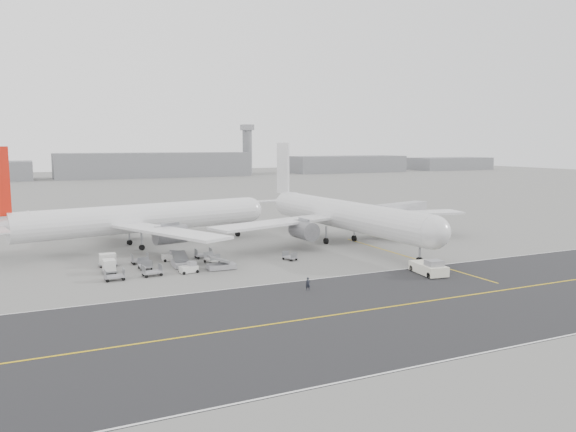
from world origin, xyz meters
name	(u,v)px	position (x,y,z in m)	size (l,w,h in m)	color
ground	(255,282)	(0.00, 0.00, 0.00)	(700.00, 700.00, 0.00)	gray
taxiway	(354,312)	(5.02, -17.98, 0.01)	(220.00, 59.00, 0.03)	#2C2C2F
horizon_buildings	(137,177)	(30.00, 260.00, 0.00)	(520.00, 28.00, 28.00)	gray
control_tower	(247,148)	(100.00, 265.00, 16.25)	(7.00, 7.00, 31.25)	gray
airliner_a	(136,219)	(-10.18, 33.67, 5.39)	(53.72, 52.68, 18.69)	silver
airliner_b	(341,214)	(26.63, 21.86, 5.58)	(55.40, 56.15, 19.36)	silver
pushback_tug	(429,268)	(24.83, -6.66, 0.98)	(3.80, 8.42, 2.38)	white
jet_bridge	(398,212)	(43.70, 26.94, 4.65)	(17.80, 7.91, 6.67)	gray
gse_cluster	(163,268)	(-9.71, 14.27, 0.00)	(23.57, 17.79, 2.14)	#98979C
stray_dolly	(290,260)	(10.65, 11.34, 0.00)	(1.44, 2.34, 1.44)	silver
ground_crew_a	(308,284)	(4.57, -7.22, 0.87)	(0.64, 0.42, 1.74)	black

